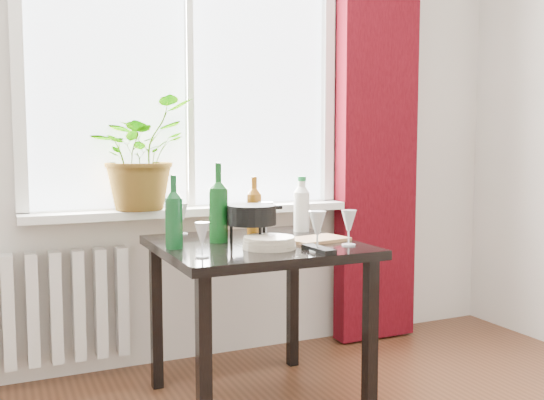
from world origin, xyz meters
name	(u,v)px	position (x,y,z in m)	size (l,w,h in m)	color
window	(188,63)	(0.00, 2.22, 1.60)	(1.72, 0.08, 1.62)	white
windowsill	(194,211)	(0.00, 2.15, 0.82)	(1.72, 0.20, 0.04)	white
curtain	(377,123)	(1.12, 2.12, 1.30)	(0.50, 0.12, 2.56)	#39050B
radiator	(44,308)	(-0.75, 2.18, 0.38)	(0.80, 0.10, 0.55)	silver
table	(256,263)	(0.10, 1.55, 0.65)	(0.85, 0.85, 0.74)	black
potted_plant	(140,153)	(-0.28, 2.14, 1.13)	(0.51, 0.44, 0.57)	#438022
wine_bottle_left	(174,211)	(-0.27, 1.55, 0.90)	(0.07, 0.07, 0.31)	#0C401A
wine_bottle_right	(218,202)	(-0.05, 1.63, 0.92)	(0.08, 0.08, 0.36)	#0C4314
bottle_amber	(254,205)	(0.18, 1.75, 0.88)	(0.07, 0.07, 0.29)	brown
cleaning_bottle	(302,204)	(0.44, 1.77, 0.88)	(0.08, 0.08, 0.28)	silver
wineglass_front_right	(317,231)	(0.23, 1.23, 0.82)	(0.07, 0.07, 0.17)	silver
wineglass_far_right	(349,227)	(0.43, 1.31, 0.82)	(0.07, 0.07, 0.16)	silver
wineglass_back_center	(266,219)	(0.20, 1.67, 0.82)	(0.07, 0.07, 0.17)	silver
wineglass_back_left	(181,219)	(-0.13, 1.91, 0.82)	(0.07, 0.07, 0.15)	silver
wineglass_front_left	(202,240)	(-0.23, 1.30, 0.81)	(0.06, 0.06, 0.14)	silver
plate_stack	(269,243)	(0.09, 1.38, 0.76)	(0.23, 0.23, 0.05)	beige
fondue_pot	(252,224)	(0.08, 1.55, 0.82)	(0.25, 0.22, 0.17)	black
tv_remote	(319,249)	(0.24, 1.23, 0.75)	(0.05, 0.19, 0.02)	black
cutting_board	(317,239)	(0.36, 1.47, 0.75)	(0.27, 0.17, 0.01)	#A4764A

